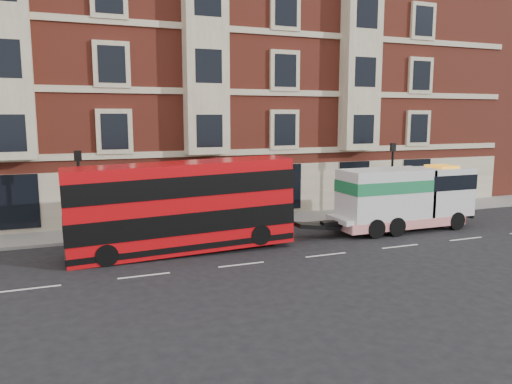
{
  "coord_description": "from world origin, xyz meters",
  "views": [
    {
      "loc": [
        -6.75,
        -18.87,
        6.11
      ],
      "look_at": [
        2.23,
        4.0,
        2.37
      ],
      "focal_mm": 35.0,
      "sensor_mm": 36.0,
      "label": 1
    }
  ],
  "objects": [
    {
      "name": "lamp_post_west",
      "position": [
        -6.0,
        6.2,
        2.68
      ],
      "size": [
        0.35,
        0.15,
        4.35
      ],
      "color": "black",
      "rests_on": "sidewalk"
    },
    {
      "name": "double_decker_bus",
      "position": [
        -1.82,
        2.84,
        2.16
      ],
      "size": [
        10.06,
        2.31,
        4.07
      ],
      "color": "red",
      "rests_on": "ground"
    },
    {
      "name": "lamp_post_east",
      "position": [
        12.0,
        6.2,
        2.68
      ],
      "size": [
        0.35,
        0.15,
        4.35
      ],
      "color": "black",
      "rests_on": "sidewalk"
    },
    {
      "name": "tow_truck",
      "position": [
        10.24,
        2.84,
        1.78
      ],
      "size": [
        8.05,
        2.38,
        3.36
      ],
      "color": "silver",
      "rests_on": "ground"
    },
    {
      "name": "victorian_terrace",
      "position": [
        0.5,
        15.0,
        10.07
      ],
      "size": [
        45.0,
        12.0,
        20.4
      ],
      "color": "maroon",
      "rests_on": "ground"
    },
    {
      "name": "ground",
      "position": [
        0.0,
        0.0,
        0.0
      ],
      "size": [
        120.0,
        120.0,
        0.0
      ],
      "primitive_type": "plane",
      "color": "black",
      "rests_on": "ground"
    },
    {
      "name": "sidewalk",
      "position": [
        0.0,
        7.5,
        0.07
      ],
      "size": [
        90.0,
        3.0,
        0.15
      ],
      "primitive_type": "cube",
      "color": "slate",
      "rests_on": "ground"
    }
  ]
}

